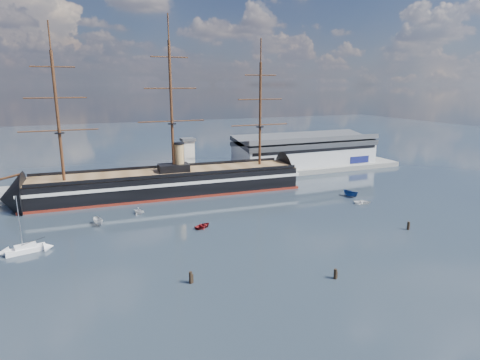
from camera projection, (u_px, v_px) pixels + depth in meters
name	position (u px, v px, depth m)	size (l,w,h in m)	color
ground	(209.00, 208.00, 121.02)	(600.00, 600.00, 0.00)	#232B38
quay	(204.00, 180.00, 157.08)	(180.00, 18.00, 2.00)	slate
warehouse	(305.00, 150.00, 176.86)	(63.00, 21.00, 11.60)	#B7BABC
quay_tower	(188.00, 158.00, 149.50)	(5.00, 5.00, 15.00)	silver
warship	(163.00, 183.00, 134.49)	(113.27, 20.80, 53.94)	black
sailboat	(26.00, 249.00, 88.68)	(8.52, 4.24, 13.10)	white
motorboat_a	(99.00, 225.00, 106.06)	(6.01, 2.21, 2.41)	silver
motorboat_b	(203.00, 228.00, 104.27)	(3.07, 1.23, 1.43)	maroon
motorboat_d	(139.00, 214.00, 115.14)	(5.96, 2.58, 2.19)	silver
motorboat_e	(363.00, 204.00, 125.24)	(3.27, 1.31, 1.52)	silver
motorboat_f	(350.00, 197.00, 132.97)	(6.47, 2.37, 2.59)	navy
piling_near_left	(191.00, 283.00, 75.00)	(0.64, 0.64, 3.03)	black
piling_near_mid	(335.00, 279.00, 76.74)	(0.64, 0.64, 2.70)	black
piling_far_right	(408.00, 230.00, 102.71)	(0.64, 0.64, 2.87)	black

